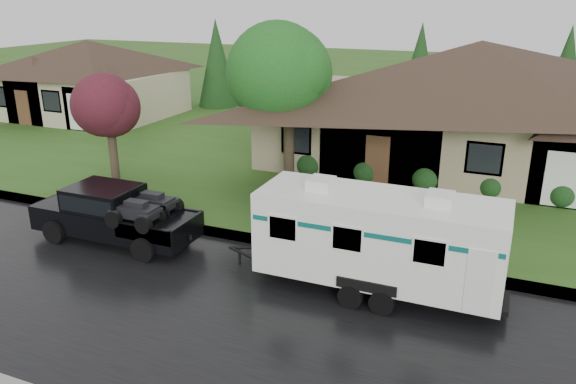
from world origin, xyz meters
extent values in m
plane|color=#31551A|center=(0.00, 0.00, 0.00)|extent=(140.00, 140.00, 0.00)
cube|color=black|center=(0.00, -2.00, 0.01)|extent=(140.00, 8.00, 0.01)
cube|color=gray|center=(0.00, 2.25, 0.07)|extent=(140.00, 0.50, 0.15)
cube|color=#31551A|center=(0.00, 15.00, 0.07)|extent=(140.00, 26.00, 0.15)
cube|color=gray|center=(2.00, 14.00, 1.65)|extent=(18.00, 10.00, 3.00)
pyramid|color=#34231C|center=(2.00, 14.00, 5.75)|extent=(19.44, 10.80, 2.60)
cube|color=tan|center=(-22.00, 16.00, 1.55)|extent=(10.00, 8.00, 2.80)
pyramid|color=#34231C|center=(-22.00, 16.00, 4.95)|extent=(10.80, 8.64, 2.00)
cube|color=tan|center=(-19.00, 14.00, 1.41)|extent=(3.20, 4.00, 2.52)
cylinder|color=#382B1E|center=(-4.76, 8.01, 1.64)|extent=(0.44, 0.44, 2.97)
sphere|color=#267024|center=(-4.76, 8.01, 4.89)|extent=(4.10, 4.10, 4.10)
cylinder|color=#382B1E|center=(-11.43, 5.05, 1.16)|extent=(0.35, 0.35, 2.03)
sphere|color=#561B26|center=(-11.43, 5.05, 3.38)|extent=(2.80, 2.80, 2.80)
sphere|color=#143814|center=(-4.30, 9.30, 0.65)|extent=(1.00, 1.00, 1.00)
sphere|color=#143814|center=(-1.78, 9.30, 0.65)|extent=(1.00, 1.00, 1.00)
sphere|color=#143814|center=(0.74, 9.30, 0.65)|extent=(1.00, 1.00, 1.00)
sphere|color=#143814|center=(3.26, 9.30, 0.65)|extent=(1.00, 1.00, 1.00)
sphere|color=#143814|center=(5.78, 9.30, 0.65)|extent=(1.00, 1.00, 1.00)
cube|color=black|center=(-7.81, 0.55, 0.72)|extent=(5.50, 1.83, 0.79)
cube|color=black|center=(-9.82, 0.55, 0.96)|extent=(1.47, 1.79, 0.32)
cube|color=black|center=(-8.17, 0.55, 1.42)|extent=(2.20, 1.72, 0.83)
cube|color=black|center=(-8.17, 0.55, 1.47)|extent=(2.02, 1.76, 0.50)
cube|color=black|center=(-6.06, 0.55, 0.90)|extent=(2.02, 1.74, 0.06)
cylinder|color=black|center=(-9.55, -0.35, 0.39)|extent=(0.77, 0.29, 0.77)
cylinder|color=black|center=(-9.55, 1.45, 0.39)|extent=(0.77, 0.29, 0.77)
cylinder|color=black|center=(-6.06, -0.35, 0.39)|extent=(0.77, 0.29, 0.77)
cylinder|color=black|center=(-6.06, 1.45, 0.39)|extent=(0.77, 0.29, 0.77)
cube|color=white|center=(0.89, 0.55, 1.63)|extent=(6.42, 2.20, 2.25)
cube|color=black|center=(0.89, 0.55, 0.37)|extent=(6.79, 1.10, 0.13)
cube|color=#0C5654|center=(0.89, 0.55, 2.12)|extent=(6.29, 2.22, 0.13)
cube|color=white|center=(-0.76, 0.55, 2.90)|extent=(0.64, 0.73, 0.29)
cube|color=white|center=(2.36, 0.55, 2.90)|extent=(0.64, 0.73, 0.29)
cylinder|color=black|center=(0.48, -0.53, 0.32)|extent=(0.64, 0.22, 0.64)
cylinder|color=black|center=(0.48, 1.63, 0.32)|extent=(0.64, 0.22, 0.64)
cylinder|color=black|center=(1.31, -0.53, 0.32)|extent=(0.64, 0.22, 0.64)
cylinder|color=black|center=(1.31, 1.63, 0.32)|extent=(0.64, 0.22, 0.64)
camera|label=1|loc=(3.88, -12.90, 7.67)|focal=35.00mm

